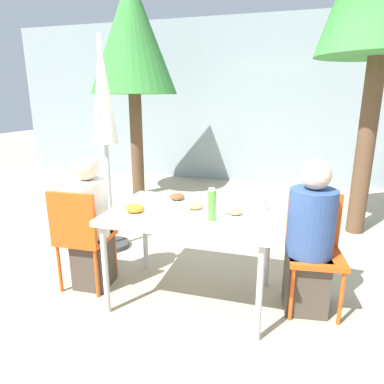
{
  "coord_description": "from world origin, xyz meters",
  "views": [
    {
      "loc": [
        0.69,
        -2.38,
        1.59
      ],
      "look_at": [
        0.0,
        0.0,
        0.9
      ],
      "focal_mm": 32.0,
      "sensor_mm": 36.0,
      "label": 1
    }
  ],
  "objects_px": {
    "chair_right": "(314,242)",
    "person_left": "(91,226)",
    "closed_umbrella": "(104,108)",
    "bottle": "(212,205)",
    "drinking_cup": "(261,204)",
    "person_right": "(309,242)",
    "tree_behind_right": "(132,37)",
    "chair_left": "(80,232)",
    "salad_bowl": "(158,217)"
  },
  "relations": [
    {
      "from": "chair_left",
      "to": "chair_right",
      "type": "height_order",
      "value": "same"
    },
    {
      "from": "person_right",
      "to": "chair_left",
      "type": "bearing_deg",
      "value": 0.26
    },
    {
      "from": "closed_umbrella",
      "to": "bottle",
      "type": "xyz_separation_m",
      "value": [
        1.31,
        -0.87,
        -0.63
      ]
    },
    {
      "from": "person_right",
      "to": "tree_behind_right",
      "type": "relative_size",
      "value": 0.35
    },
    {
      "from": "bottle",
      "to": "tree_behind_right",
      "type": "distance_m",
      "value": 3.83
    },
    {
      "from": "closed_umbrella",
      "to": "chair_left",
      "type": "bearing_deg",
      "value": -76.8
    },
    {
      "from": "chair_left",
      "to": "salad_bowl",
      "type": "height_order",
      "value": "chair_left"
    },
    {
      "from": "person_left",
      "to": "tree_behind_right",
      "type": "height_order",
      "value": "tree_behind_right"
    },
    {
      "from": "chair_left",
      "to": "closed_umbrella",
      "type": "bearing_deg",
      "value": 100.65
    },
    {
      "from": "bottle",
      "to": "salad_bowl",
      "type": "height_order",
      "value": "bottle"
    },
    {
      "from": "salad_bowl",
      "to": "tree_behind_right",
      "type": "bearing_deg",
      "value": 117.48
    },
    {
      "from": "tree_behind_right",
      "to": "person_right",
      "type": "bearing_deg",
      "value": -45.19
    },
    {
      "from": "tree_behind_right",
      "to": "bottle",
      "type": "bearing_deg",
      "value": -56.37
    },
    {
      "from": "chair_right",
      "to": "drinking_cup",
      "type": "height_order",
      "value": "chair_right"
    },
    {
      "from": "person_left",
      "to": "tree_behind_right",
      "type": "xyz_separation_m",
      "value": [
        -0.86,
        2.77,
        1.91
      ]
    },
    {
      "from": "bottle",
      "to": "tree_behind_right",
      "type": "relative_size",
      "value": 0.07
    },
    {
      "from": "closed_umbrella",
      "to": "drinking_cup",
      "type": "height_order",
      "value": "closed_umbrella"
    },
    {
      "from": "drinking_cup",
      "to": "bottle",
      "type": "bearing_deg",
      "value": -134.33
    },
    {
      "from": "chair_left",
      "to": "tree_behind_right",
      "type": "xyz_separation_m",
      "value": [
        -0.81,
        2.86,
        1.94
      ]
    },
    {
      "from": "drinking_cup",
      "to": "closed_umbrella",
      "type": "bearing_deg",
      "value": 161.27
    },
    {
      "from": "chair_left",
      "to": "salad_bowl",
      "type": "distance_m",
      "value": 0.82
    },
    {
      "from": "closed_umbrella",
      "to": "drinking_cup",
      "type": "bearing_deg",
      "value": -18.73
    },
    {
      "from": "person_left",
      "to": "person_right",
      "type": "height_order",
      "value": "person_right"
    },
    {
      "from": "person_right",
      "to": "chair_right",
      "type": "bearing_deg",
      "value": -122.04
    },
    {
      "from": "person_right",
      "to": "closed_umbrella",
      "type": "height_order",
      "value": "closed_umbrella"
    },
    {
      "from": "chair_left",
      "to": "bottle",
      "type": "height_order",
      "value": "bottle"
    },
    {
      "from": "person_left",
      "to": "person_right",
      "type": "relative_size",
      "value": 0.98
    },
    {
      "from": "chair_right",
      "to": "person_left",
      "type": "bearing_deg",
      "value": 0.39
    },
    {
      "from": "chair_left",
      "to": "drinking_cup",
      "type": "bearing_deg",
      "value": 8.73
    },
    {
      "from": "person_left",
      "to": "drinking_cup",
      "type": "relative_size",
      "value": 10.91
    },
    {
      "from": "chair_left",
      "to": "person_right",
      "type": "relative_size",
      "value": 0.75
    },
    {
      "from": "bottle",
      "to": "tree_behind_right",
      "type": "bearing_deg",
      "value": 123.63
    },
    {
      "from": "person_right",
      "to": "salad_bowl",
      "type": "distance_m",
      "value": 1.13
    },
    {
      "from": "chair_left",
      "to": "salad_bowl",
      "type": "xyz_separation_m",
      "value": [
        0.76,
        -0.16,
        0.26
      ]
    },
    {
      "from": "person_right",
      "to": "tree_behind_right",
      "type": "height_order",
      "value": "tree_behind_right"
    },
    {
      "from": "drinking_cup",
      "to": "tree_behind_right",
      "type": "bearing_deg",
      "value": 131.03
    },
    {
      "from": "chair_right",
      "to": "bottle",
      "type": "bearing_deg",
      "value": 18.8
    },
    {
      "from": "salad_bowl",
      "to": "chair_left",
      "type": "bearing_deg",
      "value": 167.73
    },
    {
      "from": "bottle",
      "to": "salad_bowl",
      "type": "xyz_separation_m",
      "value": [
        -0.35,
        -0.13,
        -0.08
      ]
    },
    {
      "from": "person_right",
      "to": "tree_behind_right",
      "type": "distance_m",
      "value": 4.17
    },
    {
      "from": "closed_umbrella",
      "to": "tree_behind_right",
      "type": "bearing_deg",
      "value": 107.0
    },
    {
      "from": "salad_bowl",
      "to": "tree_behind_right",
      "type": "height_order",
      "value": "tree_behind_right"
    },
    {
      "from": "closed_umbrella",
      "to": "tree_behind_right",
      "type": "height_order",
      "value": "tree_behind_right"
    },
    {
      "from": "person_left",
      "to": "chair_right",
      "type": "xyz_separation_m",
      "value": [
        1.79,
        0.23,
        -0.03
      ]
    },
    {
      "from": "chair_left",
      "to": "drinking_cup",
      "type": "xyz_separation_m",
      "value": [
        1.42,
        0.28,
        0.28
      ]
    },
    {
      "from": "chair_left",
      "to": "tree_behind_right",
      "type": "distance_m",
      "value": 3.55
    },
    {
      "from": "salad_bowl",
      "to": "bottle",
      "type": "bearing_deg",
      "value": 19.88
    },
    {
      "from": "person_left",
      "to": "bottle",
      "type": "height_order",
      "value": "person_left"
    },
    {
      "from": "bottle",
      "to": "person_right",
      "type": "bearing_deg",
      "value": 21.14
    },
    {
      "from": "chair_right",
      "to": "tree_behind_right",
      "type": "xyz_separation_m",
      "value": [
        -2.65,
        2.54,
        1.94
      ]
    }
  ]
}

